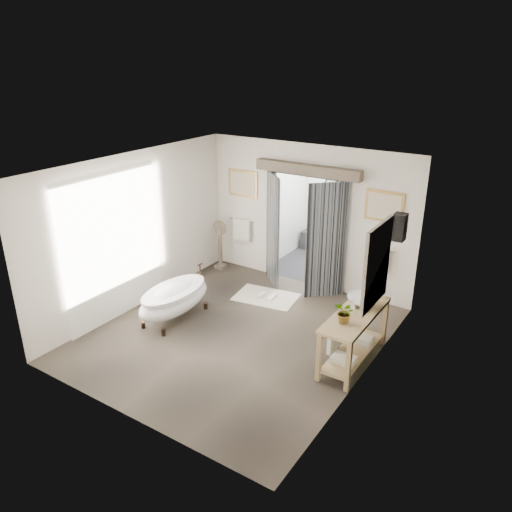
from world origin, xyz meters
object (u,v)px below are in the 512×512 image
object	(u,v)px
clawfoot_tub	(174,299)
rug	(266,297)
vanity	(352,333)
basin	(363,301)

from	to	relation	value
clawfoot_tub	rug	bearing A→B (deg)	59.17
clawfoot_tub	vanity	distance (m)	3.26
clawfoot_tub	basin	world-z (taller)	basin
clawfoot_tub	rug	xyz separation A→B (m)	(0.95, 1.60, -0.38)
vanity	rug	xyz separation A→B (m)	(-2.27, 1.14, -0.50)
clawfoot_tub	basin	bearing A→B (deg)	12.84
rug	basin	world-z (taller)	basin
clawfoot_tub	basin	xyz separation A→B (m)	(3.24, 0.74, 0.54)
clawfoot_tub	rug	distance (m)	1.90
clawfoot_tub	rug	world-z (taller)	clawfoot_tub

